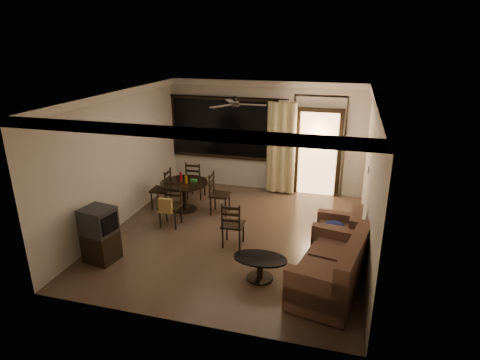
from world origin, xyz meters
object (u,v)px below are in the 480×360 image
(dining_chair_north, at_px, (196,187))
(dining_chair_south, at_px, (170,212))
(dining_table, at_px, (184,188))
(dining_chair_west, at_px, (162,196))
(tv_cabinet, at_px, (100,234))
(armchair, at_px, (339,235))
(coffee_table, at_px, (260,265))
(dining_chair_east, at_px, (220,202))
(sofa, at_px, (334,271))
(side_chair, at_px, (233,232))

(dining_chair_north, bearing_deg, dining_chair_south, 90.00)
(dining_table, bearing_deg, dining_chair_west, -176.56)
(tv_cabinet, bearing_deg, armchair, 29.03)
(dining_chair_north, distance_m, coffee_table, 3.86)
(dining_chair_east, bearing_deg, sofa, -133.96)
(dining_chair_west, relative_size, coffee_table, 1.06)
(tv_cabinet, xyz_separation_m, coffee_table, (2.87, 0.17, -0.24))
(tv_cabinet, bearing_deg, dining_chair_south, 79.17)
(dining_chair_east, distance_m, side_chair, 1.54)
(dining_chair_west, bearing_deg, armchair, 73.97)
(sofa, bearing_deg, dining_table, 158.07)
(dining_chair_north, height_order, sofa, dining_chair_north)
(dining_chair_west, xyz_separation_m, dining_chair_south, (0.59, -0.82, 0.02))
(armchair, relative_size, coffee_table, 0.98)
(dining_table, height_order, armchair, dining_table)
(dining_chair_west, bearing_deg, dining_chair_north, 144.84)
(dining_chair_west, bearing_deg, coffee_table, 49.40)
(coffee_table, relative_size, side_chair, 0.98)
(dining_chair_east, height_order, tv_cabinet, tv_cabinet)
(dining_chair_east, xyz_separation_m, side_chair, (0.71, -1.36, -0.01))
(dining_table, relative_size, sofa, 0.58)
(dining_chair_south, height_order, tv_cabinet, tv_cabinet)
(dining_chair_west, height_order, side_chair, dining_chair_west)
(dining_table, distance_m, armchair, 3.67)
(dining_chair_south, bearing_deg, tv_cabinet, -112.87)
(armchair, bearing_deg, sofa, -87.47)
(dining_table, height_order, tv_cabinet, tv_cabinet)
(armchair, bearing_deg, side_chair, -167.29)
(dining_chair_north, distance_m, sofa, 4.69)
(sofa, bearing_deg, dining_chair_west, 162.27)
(coffee_table, distance_m, side_chair, 1.22)
(tv_cabinet, distance_m, sofa, 4.06)
(side_chair, bearing_deg, sofa, 149.98)
(dining_table, height_order, coffee_table, dining_table)
(sofa, xyz_separation_m, armchair, (0.04, 1.29, -0.02))
(dining_chair_west, bearing_deg, dining_chair_south, 33.56)
(tv_cabinet, bearing_deg, coffee_table, 13.11)
(side_chair, bearing_deg, armchair, -174.21)
(dining_chair_east, bearing_deg, dining_chair_south, 135.70)
(dining_table, distance_m, dining_chair_north, 0.83)
(dining_chair_south, distance_m, sofa, 3.75)
(dining_chair_west, distance_m, coffee_table, 3.65)
(dining_table, distance_m, dining_chair_east, 0.87)
(dining_chair_west, height_order, dining_chair_east, same)
(dining_table, height_order, dining_chair_north, dining_chair_north)
(dining_table, bearing_deg, side_chair, -40.71)
(dining_table, distance_m, side_chair, 2.06)
(armchair, bearing_deg, tv_cabinet, -156.57)
(dining_chair_west, distance_m, dining_chair_north, 0.98)
(dining_table, height_order, dining_chair_south, dining_chair_south)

